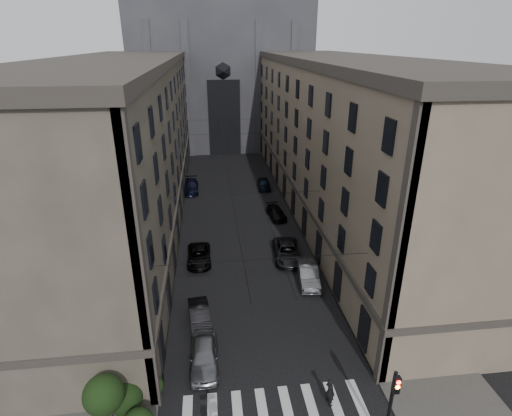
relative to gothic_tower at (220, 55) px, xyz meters
name	(u,v)px	position (x,y,z in m)	size (l,w,h in m)	color
sidewalk_left	(155,213)	(-10.50, -38.96, -17.72)	(7.00, 80.00, 0.15)	#383533
sidewalk_right	(314,206)	(10.50, -38.96, -17.72)	(7.00, 80.00, 0.15)	#383533
zebra_crossing	(275,408)	(0.00, -69.96, -17.79)	(11.00, 3.20, 0.01)	beige
building_left	(122,143)	(-13.44, -38.96, -8.45)	(13.60, 60.60, 18.85)	#454035
building_right	(341,137)	(13.44, -38.96, -8.45)	(13.60, 60.60, 18.85)	brown
gothic_tower	(220,55)	(0.00, 0.00, 0.00)	(35.00, 23.00, 58.00)	#2D2D33
traffic_light_right	(392,402)	(5.60, -73.04, -14.51)	(0.34, 0.50, 5.20)	black
shrub_cluster	(123,401)	(-8.72, -69.95, -16.00)	(3.90, 4.40, 3.90)	black
tram_wires	(235,157)	(0.00, -39.33, -10.55)	(14.00, 60.00, 0.43)	black
car_left_near	(204,356)	(-4.20, -65.90, -16.98)	(1.94, 4.81, 1.64)	slate
car_left_midnear	(200,316)	(-4.55, -61.54, -17.06)	(1.56, 4.48, 1.47)	black
car_left_midfar	(199,256)	(-4.69, -51.85, -17.10)	(2.32, 5.03, 1.40)	black
car_left_far	(191,186)	(-6.14, -31.27, -16.98)	(2.28, 5.61, 1.63)	black
car_right_near	(308,274)	(5.30, -56.75, -16.99)	(1.70, 4.88, 1.61)	slate
car_right_midnear	(287,252)	(4.20, -52.29, -17.01)	(2.62, 5.69, 1.58)	black
car_right_midfar	(276,213)	(4.82, -41.99, -17.15)	(1.81, 4.45, 1.29)	black
car_right_far	(264,184)	(4.75, -31.37, -17.03)	(1.80, 4.48, 1.53)	black
pedestrian	(330,392)	(3.36, -70.02, -16.81)	(0.72, 0.47, 1.97)	black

